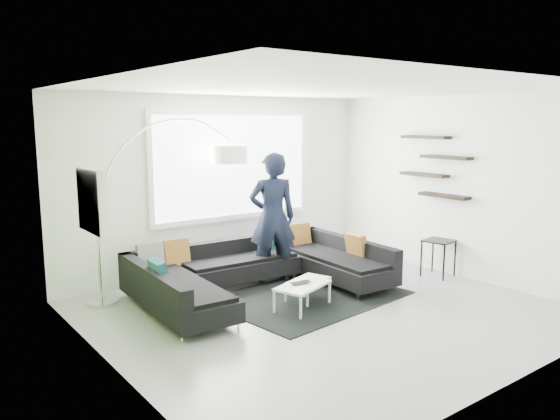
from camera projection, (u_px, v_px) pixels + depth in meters
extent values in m
plane|color=#939298|center=(325.00, 311.00, 6.99)|extent=(5.50, 5.50, 0.00)
cube|color=white|center=(222.00, 184.00, 8.73)|extent=(5.50, 0.04, 2.80)
cube|color=white|center=(517.00, 237.00, 4.79)|extent=(5.50, 0.04, 2.80)
cube|color=white|center=(108.00, 229.00, 5.12)|extent=(0.04, 5.00, 2.80)
cube|color=white|center=(460.00, 187.00, 8.40)|extent=(0.04, 5.00, 2.80)
cube|color=white|center=(328.00, 88.00, 6.53)|extent=(5.50, 5.00, 0.04)
cube|color=#6B9E33|center=(109.00, 229.00, 5.13)|extent=(0.01, 5.00, 2.80)
cube|color=white|center=(234.00, 165.00, 8.76)|extent=(2.96, 0.06, 1.68)
cube|color=white|center=(93.00, 200.00, 5.60)|extent=(0.12, 0.66, 0.66)
cube|color=black|center=(435.00, 166.00, 8.60)|extent=(0.20, 1.24, 0.95)
cube|color=black|center=(262.00, 282.00, 7.61)|extent=(3.47, 2.25, 0.35)
cube|color=black|center=(262.00, 261.00, 7.56)|extent=(3.47, 2.25, 0.27)
cube|color=brown|center=(262.00, 257.00, 7.56)|extent=(3.02, 0.33, 0.37)
cube|color=black|center=(309.00, 297.00, 7.53)|extent=(2.65, 2.05, 0.01)
cube|color=silver|center=(306.00, 292.00, 7.23)|extent=(1.13, 0.87, 0.32)
cube|color=black|center=(438.00, 258.00, 8.51)|extent=(0.49, 0.49, 0.58)
imported|color=black|center=(272.00, 218.00, 8.17)|extent=(1.05, 0.99, 1.95)
imported|color=black|center=(302.00, 284.00, 7.02)|extent=(0.32, 0.24, 0.02)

